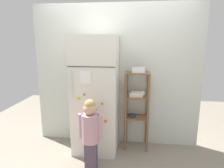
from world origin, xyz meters
The scene contains 6 objects.
ground_plane centered at (0.00, 0.00, 0.00)m, with size 6.00×6.00×0.00m, color gray.
kitchen_wall_back centered at (0.00, 0.33, 1.17)m, with size 2.75×0.03×2.33m, color silver.
refrigerator centered at (-0.29, 0.02, 0.92)m, with size 0.68×0.60×1.83m.
child_standing centered at (-0.26, -0.51, 0.61)m, with size 0.33×0.24×1.01m.
pantry_shelf_unit centered at (0.35, 0.16, 0.77)m, with size 0.38×0.29×1.27m.
fruit_bin centered at (0.37, 0.14, 1.31)m, with size 0.21×0.16×0.09m.
Camera 1 is at (0.34, -2.96, 1.76)m, focal length 32.31 mm.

